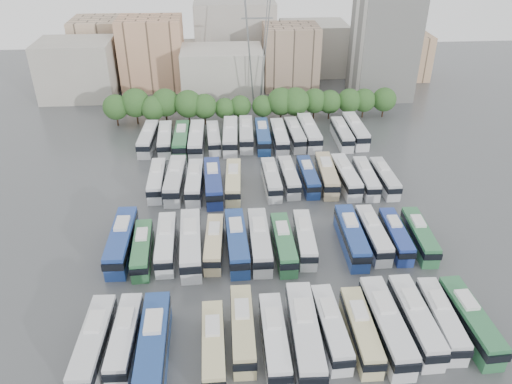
{
  "coord_description": "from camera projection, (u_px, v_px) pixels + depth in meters",
  "views": [
    {
      "loc": [
        -6.42,
        -63.56,
        43.99
      ],
      "look_at": [
        -1.42,
        5.51,
        3.0
      ],
      "focal_mm": 35.0,
      "sensor_mm": 36.0,
      "label": 1
    }
  ],
  "objects": [
    {
      "name": "bus_r1_s0",
      "position": [
        122.0,
        241.0,
        70.69
      ],
      "size": [
        3.01,
        13.24,
        4.14
      ],
      "rotation": [
        0.0,
        0.0,
        -0.01
      ],
      "color": "navy",
      "rests_on": "ground"
    },
    {
      "name": "bus_r2_s10",
      "position": [
        327.0,
        174.0,
        87.86
      ],
      "size": [
        3.18,
        12.45,
        3.88
      ],
      "rotation": [
        0.0,
        0.0,
        -0.04
      ],
      "color": "tan",
      "rests_on": "ground"
    },
    {
      "name": "bus_r3_s10",
      "position": [
        309.0,
        132.0,
        103.37
      ],
      "size": [
        3.36,
        13.44,
        4.19
      ],
      "rotation": [
        0.0,
        0.0,
        0.03
      ],
      "color": "silver",
      "rests_on": "ground"
    },
    {
      "name": "bus_r0_s7",
      "position": [
        304.0,
        334.0,
        55.51
      ],
      "size": [
        3.3,
        13.71,
        4.28
      ],
      "rotation": [
        0.0,
        0.0,
        -0.02
      ],
      "color": "silver",
      "rests_on": "ground"
    },
    {
      "name": "bus_r2_s3",
      "position": [
        195.0,
        182.0,
        85.78
      ],
      "size": [
        2.92,
        11.98,
        3.74
      ],
      "rotation": [
        0.0,
        0.0,
        -0.03
      ],
      "color": "silver",
      "rests_on": "ground"
    },
    {
      "name": "bus_r3_s0",
      "position": [
        148.0,
        138.0,
        101.09
      ],
      "size": [
        3.31,
        12.43,
        3.86
      ],
      "rotation": [
        0.0,
        0.0,
        -0.05
      ],
      "color": "silver",
      "rests_on": "ground"
    },
    {
      "name": "bus_r2_s2",
      "position": [
        175.0,
        180.0,
        86.12
      ],
      "size": [
        3.36,
        12.99,
        4.04
      ],
      "rotation": [
        0.0,
        0.0,
        -0.04
      ],
      "color": "silver",
      "rests_on": "ground"
    },
    {
      "name": "bus_r3_s2",
      "position": [
        181.0,
        139.0,
        100.45
      ],
      "size": [
        2.91,
        12.79,
        4.0
      ],
      "rotation": [
        0.0,
        0.0,
        -0.01
      ],
      "color": "#2F6F41",
      "rests_on": "ground"
    },
    {
      "name": "bus_r1_s10",
      "position": [
        351.0,
        236.0,
        71.8
      ],
      "size": [
        2.89,
        12.58,
        3.94
      ],
      "rotation": [
        0.0,
        0.0,
        -0.01
      ],
      "color": "navy",
      "rests_on": "ground"
    },
    {
      "name": "bus_r0_s11",
      "position": [
        415.0,
        319.0,
        57.64
      ],
      "size": [
        3.0,
        12.6,
        3.94
      ],
      "rotation": [
        0.0,
        0.0,
        0.02
      ],
      "color": "silver",
      "rests_on": "ground"
    },
    {
      "name": "bus_r1_s13",
      "position": [
        419.0,
        235.0,
        72.28
      ],
      "size": [
        2.9,
        11.39,
        3.55
      ],
      "rotation": [
        0.0,
        0.0,
        -0.04
      ],
      "color": "#2F6E42",
      "rests_on": "ground"
    },
    {
      "name": "bus_r0_s4",
      "position": [
        213.0,
        346.0,
        54.52
      ],
      "size": [
        2.68,
        11.39,
        3.56
      ],
      "rotation": [
        0.0,
        0.0,
        0.02
      ],
      "color": "#CABF8B",
      "rests_on": "ground"
    },
    {
      "name": "bus_r3_s8",
      "position": [
        279.0,
        136.0,
        101.82
      ],
      "size": [
        2.74,
        12.41,
        3.89
      ],
      "rotation": [
        0.0,
        0.0,
        0.0
      ],
      "color": "silver",
      "rests_on": "ground"
    },
    {
      "name": "bus_r0_s8",
      "position": [
        331.0,
        327.0,
        56.85
      ],
      "size": [
        2.96,
        11.59,
        3.61
      ],
      "rotation": [
        0.0,
        0.0,
        0.04
      ],
      "color": "silver",
      "rests_on": "ground"
    },
    {
      "name": "bus_r3_s1",
      "position": [
        165.0,
        139.0,
        100.93
      ],
      "size": [
        3.22,
        12.29,
        3.82
      ],
      "rotation": [
        0.0,
        0.0,
        0.05
      ],
      "color": "silver",
      "rests_on": "ground"
    },
    {
      "name": "bus_r3_s6",
      "position": [
        246.0,
        134.0,
        102.94
      ],
      "size": [
        3.27,
        12.75,
        3.97
      ],
      "rotation": [
        0.0,
        0.0,
        -0.04
      ],
      "color": "silver",
      "rests_on": "ground"
    },
    {
      "name": "bus_r0_s5",
      "position": [
        243.0,
        329.0,
        56.6
      ],
      "size": [
        2.61,
        11.71,
        3.67
      ],
      "rotation": [
        0.0,
        0.0,
        -0.01
      ],
      "color": "#C1B684",
      "rests_on": "ground"
    },
    {
      "name": "bus_r2_s4",
      "position": [
        213.0,
        182.0,
        85.39
      ],
      "size": [
        3.35,
        13.03,
        4.06
      ],
      "rotation": [
        0.0,
        0.0,
        0.04
      ],
      "color": "navy",
      "rests_on": "ground"
    },
    {
      "name": "bus_r2_s12",
      "position": [
        366.0,
        178.0,
        87.16
      ],
      "size": [
        2.71,
        11.44,
        3.57
      ],
      "rotation": [
        0.0,
        0.0,
        -0.02
      ],
      "color": "silver",
      "rests_on": "ground"
    },
    {
      "name": "bus_r1_s1",
      "position": [
        142.0,
        249.0,
        69.56
      ],
      "size": [
        2.93,
        11.19,
        3.48
      ],
      "rotation": [
        0.0,
        0.0,
        0.05
      ],
      "color": "#2F6E3E",
      "rests_on": "ground"
    },
    {
      "name": "bus_r1_s12",
      "position": [
        396.0,
        235.0,
        72.41
      ],
      "size": [
        2.65,
        11.03,
        3.44
      ],
      "rotation": [
        0.0,
        0.0,
        -0.02
      ],
      "color": "navy",
      "rests_on": "ground"
    },
    {
      "name": "bus_r0_s13",
      "position": [
        470.0,
        320.0,
        57.63
      ],
      "size": [
        3.2,
        12.35,
        3.84
      ],
      "rotation": [
        0.0,
        0.0,
        0.04
      ],
      "color": "#2D6A41",
      "rests_on": "ground"
    },
    {
      "name": "bus_r3_s3",
      "position": [
        197.0,
        139.0,
        100.31
      ],
      "size": [
        3.07,
        13.19,
        4.13
      ],
      "rotation": [
        0.0,
        0.0,
        -0.02
      ],
      "color": "silver",
      "rests_on": "ground"
    },
    {
      "name": "electricity_pylon",
      "position": [
        257.0,
        29.0,
        110.9
      ],
      "size": [
        9.0,
        6.91,
        33.83
      ],
      "color": "slate",
      "rests_on": "ground"
    },
    {
      "name": "bus_r2_s1",
      "position": [
        157.0,
        180.0,
        86.45
      ],
      "size": [
        2.65,
        11.56,
        3.62
      ],
      "rotation": [
        0.0,
        0.0,
        0.01
      ],
      "color": "silver",
      "rests_on": "ground"
    },
    {
      "name": "bus_r1_s3",
      "position": [
        191.0,
        243.0,
        70.13
      ],
      "size": [
        3.42,
        13.35,
        4.16
      ],
      "rotation": [
        0.0,
        0.0,
        0.04
      ],
      "color": "silver",
      "rests_on": "ground"
    },
    {
      "name": "bus_r3_s9",
      "position": [
        295.0,
        134.0,
        102.97
      ],
      "size": [
        3.17,
        12.12,
        3.77
      ],
      "rotation": [
        0.0,
        0.0,
        0.05
      ],
      "color": "silver",
      "rests_on": "ground"
    },
    {
      "name": "bus_r0_s0",
      "position": [
        94.0,
        343.0,
        54.57
      ],
      "size": [
        3.15,
        12.49,
        3.89
      ],
      "rotation": [
        0.0,
        0.0,
        -0.04
      ],
      "color": "silver",
      "rests_on": "ground"
    },
    {
      "name": "bus_r1_s5",
      "position": [
        237.0,
        241.0,
        70.68
      ],
      "size": [
        3.24,
        12.83,
        4.0
      ],
      "rotation": [
        0.0,
        0.0,
        0.04
      ],
      "color": "navy",
      "rests_on": "ground"
    },
    {
      "name": "city_buildings",
      "position": [
        216.0,
        53.0,
        134.57
      ],
      "size": [
        102.0,
        35.0,
        20.0
      ],
      "color": "#9E998E",
      "rests_on": "ground"
    },
    {
      "name": "bus_r1_s2",
      "position": [
        166.0,
        243.0,
        70.61
      ],
      "size": [
        2.91,
        11.86,
        3.7
      ],
      "rotation": [
        0.0,
        0.0,
        0.03
      ],
      "color": "silver",
      "rests_on": "ground"
    },
    {
      "name": "bus_r1_s7",
      "position": [
        284.0,
        243.0,
        70.57
      ],
      "size": [
        2.75,
        11.74,
        3.67
      ],
      "rotation": [
        0.0,
        0.0,
        0.02
      ],
      "color": "#317244",
      "rests_on": "ground"
    },
    {
      "name": "bus_r3_s12",
      "position": [
        342.0,
        134.0,
        103.25
      ],
      "size": [
        2.6,
        11.83,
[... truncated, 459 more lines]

